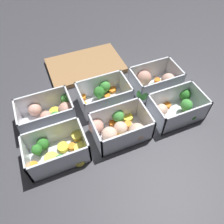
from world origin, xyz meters
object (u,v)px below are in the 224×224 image
object	(u,v)px
container_far_left	(48,115)
container_far_right	(153,82)
container_near_left	(57,151)
container_near_right	(178,107)
container_far_center	(104,95)
container_near_center	(119,128)

from	to	relation	value
container_far_left	container_far_right	xyz separation A→B (m)	(0.37, 0.00, 0.00)
container_near_left	container_near_right	size ratio (longest dim) A/B	1.11
container_far_right	container_near_left	bearing A→B (deg)	-160.29
container_near_left	container_near_right	bearing A→B (deg)	0.53
container_near_right	container_far_left	size ratio (longest dim) A/B	0.88
container_near_left	container_far_right	bearing A→B (deg)	19.71
container_near_right	container_far_center	distance (m)	0.24
container_near_center	container_near_right	xyz separation A→B (m)	(0.20, 0.00, 0.00)
container_near_left	container_far_left	distance (m)	0.13
container_near_right	container_far_left	bearing A→B (deg)	161.47
container_far_left	container_far_center	bearing A→B (deg)	3.46
container_near_center	container_far_left	bearing A→B (deg)	144.31
container_near_right	container_far_right	xyz separation A→B (m)	(-0.01, 0.13, 0.00)
container_near_center	container_far_left	xyz separation A→B (m)	(-0.18, 0.13, -0.00)
container_near_right	container_far_center	size ratio (longest dim) A/B	0.97
container_near_left	container_far_right	xyz separation A→B (m)	(0.37, 0.13, 0.00)
container_far_left	container_far_right	distance (m)	0.37
container_far_center	container_near_center	bearing A→B (deg)	-92.57
container_near_center	container_far_right	bearing A→B (deg)	34.93
container_near_center	container_near_right	bearing A→B (deg)	0.43
container_near_right	container_far_right	world-z (taller)	same
container_near_left	container_far_center	bearing A→B (deg)	36.84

